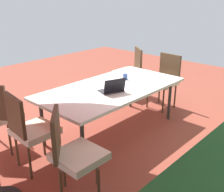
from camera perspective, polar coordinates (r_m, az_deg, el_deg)
The scene contains 8 objects.
ground_plane at distance 4.33m, azimuth 0.00°, elevation -7.32°, with size 10.00×10.00×0.02m, color brown.
dining_table at distance 4.05m, azimuth 0.00°, elevation 1.35°, with size 2.23×1.13×0.73m.
chair_east at distance 3.36m, azimuth -16.70°, elevation -6.29°, with size 0.48×0.47×0.98m.
chair_southwest at distance 5.64m, azimuth 3.93°, elevation 5.52°, with size 0.58×0.58×0.98m.
chair_northeast at distance 2.81m, azimuth -8.16°, elevation -11.24°, with size 0.59×0.59×0.98m.
chair_west at distance 5.12m, azimuth 10.79°, elevation 3.61°, with size 0.47×0.46×0.98m.
laptop at distance 3.80m, azimuth 0.08°, elevation 1.45°, with size 0.38×0.34×0.21m.
cup at distance 4.37m, azimuth 2.76°, elevation 4.02°, with size 0.08×0.08×0.09m, color #334C99.
Camera 1 is at (2.81, 2.59, 2.03)m, focal length 44.17 mm.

